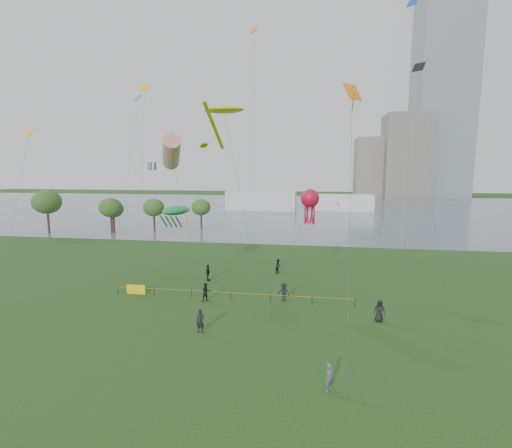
# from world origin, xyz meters

# --- Properties ---
(ground_plane) EXTENTS (400.00, 400.00, 0.00)m
(ground_plane) POSITION_xyz_m (0.00, 0.00, 0.00)
(ground_plane) COLOR #173611
(lake) EXTENTS (400.00, 120.00, 0.08)m
(lake) POSITION_xyz_m (0.00, 100.00, 0.02)
(lake) COLOR slate
(lake) RESTS_ON ground_plane
(tower) EXTENTS (24.00, 24.00, 120.00)m
(tower) POSITION_xyz_m (62.00, 168.00, 60.00)
(tower) COLOR slate
(tower) RESTS_ON ground_plane
(building_mid) EXTENTS (20.00, 20.00, 38.00)m
(building_mid) POSITION_xyz_m (46.00, 162.00, 19.00)
(building_mid) COLOR slate
(building_mid) RESTS_ON ground_plane
(building_low) EXTENTS (16.00, 18.00, 28.00)m
(building_low) POSITION_xyz_m (32.00, 168.00, 14.00)
(building_low) COLOR slate
(building_low) RESTS_ON ground_plane
(pavilion_left) EXTENTS (22.00, 8.00, 6.00)m
(pavilion_left) POSITION_xyz_m (-12.00, 95.00, 3.00)
(pavilion_left) COLOR silver
(pavilion_left) RESTS_ON ground_plane
(pavilion_right) EXTENTS (18.00, 7.00, 5.00)m
(pavilion_right) POSITION_xyz_m (14.00, 98.00, 2.50)
(pavilion_right) COLOR white
(pavilion_right) RESTS_ON ground_plane
(trees) EXTENTS (33.64, 15.38, 8.78)m
(trees) POSITION_xyz_m (-36.51, 47.69, 5.44)
(trees) COLOR #3B231B
(trees) RESTS_ON ground_plane
(fence) EXTENTS (24.07, 0.07, 1.05)m
(fence) POSITION_xyz_m (-9.04, 12.14, 0.55)
(fence) COLOR black
(fence) RESTS_ON ground_plane
(kite_flyer) EXTENTS (0.72, 0.71, 1.67)m
(kite_flyer) POSITION_xyz_m (6.25, -1.81, 0.84)
(kite_flyer) COLOR #595A61
(kite_flyer) RESTS_ON ground_plane
(spectator_a) EXTENTS (1.12, 1.09, 1.82)m
(spectator_a) POSITION_xyz_m (-5.18, 11.43, 0.91)
(spectator_a) COLOR black
(spectator_a) RESTS_ON ground_plane
(spectator_b) EXTENTS (1.35, 1.03, 1.84)m
(spectator_b) POSITION_xyz_m (2.33, 12.68, 0.92)
(spectator_b) COLOR black
(spectator_b) RESTS_ON ground_plane
(spectator_c) EXTENTS (0.59, 1.17, 1.92)m
(spectator_c) POSITION_xyz_m (-6.96, 18.04, 0.96)
(spectator_c) COLOR black
(spectator_c) RESTS_ON ground_plane
(spectator_d) EXTENTS (0.97, 0.66, 1.91)m
(spectator_d) POSITION_xyz_m (10.76, 9.04, 0.96)
(spectator_d) COLOR black
(spectator_d) RESTS_ON ground_plane
(spectator_f) EXTENTS (0.71, 0.50, 1.88)m
(spectator_f) POSITION_xyz_m (-3.58, 4.53, 0.94)
(spectator_f) COLOR black
(spectator_f) RESTS_ON ground_plane
(spectator_g) EXTENTS (1.02, 1.08, 1.77)m
(spectator_g) POSITION_xyz_m (0.79, 22.57, 0.89)
(spectator_g) COLOR black
(spectator_g) RESTS_ON ground_plane
(kite_stingray) EXTENTS (7.71, 9.93, 19.98)m
(kite_stingray) POSITION_xyz_m (-5.45, 20.39, 19.51)
(kite_stingray) COLOR #3F3F42
(kite_windsock) EXTENTS (6.07, 5.26, 16.76)m
(kite_windsock) POSITION_xyz_m (-10.92, 17.94, 14.77)
(kite_windsock) COLOR #3F3F42
(kite_creature) EXTENTS (6.13, 5.52, 8.85)m
(kite_creature) POSITION_xyz_m (-9.83, 16.07, 8.37)
(kite_creature) COLOR #3F3F42
(kite_octopus) EXTENTS (4.37, 9.52, 10.70)m
(kite_octopus) POSITION_xyz_m (4.57, 19.33, 9.56)
(kite_octopus) COLOR #3F3F42
(kite_delta) EXTENTS (1.68, 13.34, 19.77)m
(kite_delta) POSITION_xyz_m (7.92, 9.31, 18.13)
(kite_delta) COLOR #3F3F42
(small_kites) EXTENTS (38.97, 14.90, 13.96)m
(small_kites) POSITION_xyz_m (-5.34, 18.46, 23.35)
(small_kites) COLOR yellow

